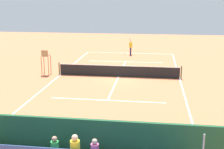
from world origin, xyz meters
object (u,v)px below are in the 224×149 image
at_px(umpire_chair, 46,60).
at_px(tennis_racket, 127,54).
at_px(courtside_bench, 124,147).
at_px(tennis_ball_far, 120,61).
at_px(tennis_player, 131,46).
at_px(tennis_net, 119,71).
at_px(tennis_ball_near, 149,61).

distance_m(umpire_chair, tennis_racket, 12.28).
distance_m(courtside_bench, tennis_ball_far, 19.76).
bearing_deg(tennis_player, courtside_bench, 93.86).
relative_size(courtside_bench, tennis_player, 0.93).
bearing_deg(tennis_player, umpire_chair, 57.50).
xyz_separation_m(tennis_net, tennis_racket, (0.25, -10.51, -0.49)).
height_order(umpire_chair, tennis_racket, umpire_chair).
bearing_deg(courtside_bench, tennis_racket, -85.13).
bearing_deg(tennis_ball_far, courtside_bench, 96.75).
relative_size(tennis_net, courtside_bench, 5.72).
height_order(tennis_player, tennis_ball_far, tennis_player).
relative_size(courtside_bench, tennis_racket, 3.29).
bearing_deg(tennis_player, tennis_ball_far, 77.96).
height_order(courtside_bench, tennis_player, tennis_player).
xyz_separation_m(tennis_net, tennis_player, (-0.21, -9.90, 0.51)).
bearing_deg(tennis_racket, tennis_net, 91.39).
height_order(tennis_net, tennis_ball_near, tennis_net).
bearing_deg(tennis_racket, tennis_ball_far, 85.92).
relative_size(tennis_net, tennis_racket, 18.80).
xyz_separation_m(courtside_bench, tennis_player, (1.56, -23.18, 0.46)).
bearing_deg(tennis_ball_near, courtside_bench, 88.24).
height_order(tennis_player, tennis_racket, tennis_player).
distance_m(tennis_ball_near, tennis_ball_far, 2.94).
bearing_deg(courtside_bench, tennis_ball_far, -83.25).
distance_m(courtside_bench, tennis_ball_near, 19.81).
xyz_separation_m(tennis_net, courtside_bench, (-1.77, 13.27, 0.06)).
distance_m(tennis_net, courtside_bench, 13.39).
distance_m(tennis_racket, tennis_ball_near, 4.78).
xyz_separation_m(umpire_chair, tennis_ball_near, (-8.58, -6.68, -1.28)).
bearing_deg(umpire_chair, tennis_racket, -119.15).
bearing_deg(umpire_chair, tennis_net, -178.57).
xyz_separation_m(tennis_net, tennis_ball_near, (-2.38, -6.52, -0.47)).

